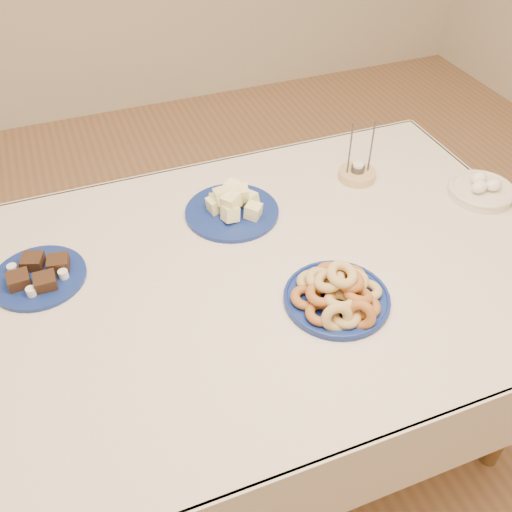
% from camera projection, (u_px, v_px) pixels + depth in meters
% --- Properties ---
extents(ground, '(5.00, 5.00, 0.00)m').
position_uv_depth(ground, '(251.00, 426.00, 2.01)').
color(ground, '#8C6342').
rests_on(ground, ground).
extents(dining_table, '(1.71, 1.11, 0.75)m').
position_uv_depth(dining_table, '(249.00, 300.00, 1.58)').
color(dining_table, brown).
rests_on(dining_table, ground).
extents(donut_platter, '(0.34, 0.34, 0.12)m').
position_uv_depth(donut_platter, '(338.00, 294.00, 1.40)').
color(donut_platter, navy).
rests_on(donut_platter, dining_table).
extents(melon_plate, '(0.31, 0.31, 0.10)m').
position_uv_depth(melon_plate, '(233.00, 205.00, 1.68)').
color(melon_plate, navy).
rests_on(melon_plate, dining_table).
extents(brownie_plate, '(0.31, 0.31, 0.04)m').
position_uv_depth(brownie_plate, '(39.00, 275.00, 1.48)').
color(brownie_plate, navy).
rests_on(brownie_plate, dining_table).
extents(candle_holder, '(0.14, 0.14, 0.20)m').
position_uv_depth(candle_holder, '(357.00, 173.00, 1.82)').
color(candle_holder, tan).
rests_on(candle_holder, dining_table).
extents(egg_bowl, '(0.22, 0.22, 0.07)m').
position_uv_depth(egg_bowl, '(481.00, 190.00, 1.75)').
color(egg_bowl, beige).
rests_on(egg_bowl, dining_table).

